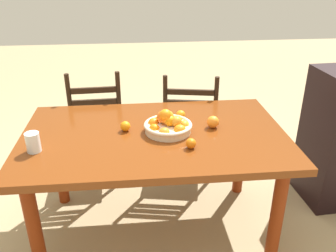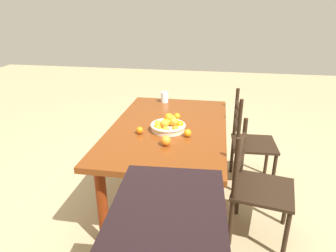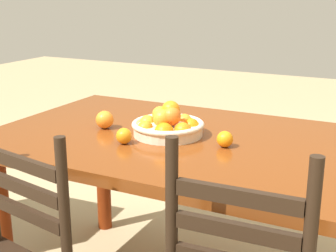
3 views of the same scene
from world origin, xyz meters
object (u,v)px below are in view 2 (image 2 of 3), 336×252
object	(u,v)px
chair_near_window	(257,186)
orange_loose_0	(188,133)
dining_table	(169,136)
fruit_bowl	(168,125)
orange_loose_1	(166,141)
drinking_glass	(165,97)
chair_by_cabinet	(249,142)
orange_loose_3	(177,116)
orange_loose_2	(140,130)

from	to	relation	value
chair_near_window	orange_loose_0	distance (m)	0.69
dining_table	fruit_bowl	distance (m)	0.17
dining_table	orange_loose_1	world-z (taller)	orange_loose_1
orange_loose_0	fruit_bowl	bearing A→B (deg)	-120.71
dining_table	orange_loose_0	bearing A→B (deg)	44.55
fruit_bowl	orange_loose_1	xyz separation A→B (m)	(0.30, 0.03, -0.01)
orange_loose_0	drinking_glass	bearing A→B (deg)	-158.37
chair_by_cabinet	fruit_bowl	size ratio (longest dim) A/B	3.20
orange_loose_1	drinking_glass	size ratio (longest dim) A/B	0.68
chair_near_window	fruit_bowl	xyz separation A→B (m)	(-0.27, -0.75, 0.36)
fruit_bowl	orange_loose_0	bearing A→B (deg)	59.29
orange_loose_1	orange_loose_0	bearing A→B (deg)	142.29
chair_by_cabinet	orange_loose_1	size ratio (longest dim) A/B	12.40
orange_loose_1	orange_loose_3	world-z (taller)	orange_loose_1
fruit_bowl	drinking_glass	size ratio (longest dim) A/B	2.65
orange_loose_0	orange_loose_2	size ratio (longest dim) A/B	1.06
chair_by_cabinet	fruit_bowl	xyz separation A→B (m)	(0.52, -0.75, 0.34)
chair_near_window	orange_loose_2	size ratio (longest dim) A/B	15.42
chair_by_cabinet	drinking_glass	world-z (taller)	chair_by_cabinet
orange_loose_0	drinking_glass	size ratio (longest dim) A/B	0.56
chair_near_window	orange_loose_0	world-z (taller)	chair_near_window
chair_by_cabinet	orange_loose_2	bearing A→B (deg)	120.26
fruit_bowl	orange_loose_0	xyz separation A→B (m)	(0.11, 0.18, -0.02)
fruit_bowl	orange_loose_0	distance (m)	0.21
chair_by_cabinet	fruit_bowl	distance (m)	0.97
chair_by_cabinet	orange_loose_1	distance (m)	1.14
orange_loose_2	drinking_glass	distance (m)	0.89
chair_near_window	drinking_glass	xyz separation A→B (m)	(-1.05, -0.92, 0.37)
orange_loose_1	drinking_glass	world-z (taller)	drinking_glass
chair_near_window	orange_loose_2	bearing A→B (deg)	91.40
drinking_glass	chair_by_cabinet	bearing A→B (deg)	74.09
orange_loose_1	orange_loose_3	xyz separation A→B (m)	(-0.56, 0.01, -0.01)
chair_by_cabinet	orange_loose_2	xyz separation A→B (m)	(0.63, -0.98, 0.33)
orange_loose_0	drinking_glass	distance (m)	0.95
fruit_bowl	orange_loose_2	world-z (taller)	fruit_bowl
orange_loose_0	orange_loose_1	bearing A→B (deg)	-37.71
fruit_bowl	dining_table	bearing A→B (deg)	-171.91
chair_by_cabinet	orange_loose_0	world-z (taller)	chair_by_cabinet
fruit_bowl	orange_loose_0	world-z (taller)	fruit_bowl
chair_by_cabinet	dining_table	bearing A→B (deg)	116.90
orange_loose_2	orange_loose_3	world-z (taller)	orange_loose_3
fruit_bowl	orange_loose_3	bearing A→B (deg)	172.07
orange_loose_3	orange_loose_1	bearing A→B (deg)	-0.71
orange_loose_0	orange_loose_3	world-z (taller)	same
chair_by_cabinet	orange_loose_2	size ratio (longest dim) A/B	16.19
dining_table	orange_loose_2	world-z (taller)	orange_loose_2
orange_loose_1	drinking_glass	xyz separation A→B (m)	(-1.08, -0.20, 0.02)
fruit_bowl	chair_near_window	bearing A→B (deg)	70.33
orange_loose_0	orange_loose_1	xyz separation A→B (m)	(0.19, -0.15, 0.01)
fruit_bowl	orange_loose_2	bearing A→B (deg)	-63.83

